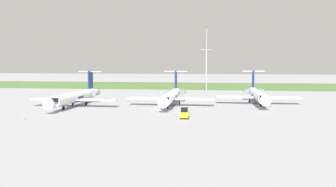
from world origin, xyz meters
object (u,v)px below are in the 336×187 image
object	(u,v)px
baggage_tug	(185,114)
safety_cone_front_marker	(25,118)
regional_jet_second	(172,95)
antenna_mast	(206,65)
regional_jet_nearest	(77,96)
regional_jet_third	(257,94)

from	to	relation	value
baggage_tug	safety_cone_front_marker	distance (m)	32.02
regional_jet_second	antenna_mast	distance (m)	44.57
baggage_tug	regional_jet_nearest	bearing A→B (deg)	150.86
regional_jet_second	safety_cone_front_marker	world-z (taller)	regional_jet_second
regional_jet_second	baggage_tug	size ratio (longest dim) A/B	9.69
regional_jet_nearest	regional_jet_third	distance (m)	49.61
regional_jet_third	regional_jet_nearest	bearing A→B (deg)	-165.54
regional_jet_nearest	regional_jet_second	world-z (taller)	same
antenna_mast	safety_cone_front_marker	distance (m)	79.34
baggage_tug	antenna_mast	bearing A→B (deg)	87.42
baggage_tug	safety_cone_front_marker	xyz separation A→B (m)	(-31.54, -5.50, -0.73)
safety_cone_front_marker	antenna_mast	bearing A→B (deg)	64.01
regional_jet_third	antenna_mast	bearing A→B (deg)	112.64
regional_jet_second	regional_jet_third	size ratio (longest dim) A/B	1.00
regional_jet_nearest	antenna_mast	world-z (taller)	antenna_mast
regional_jet_third	baggage_tug	distance (m)	34.28
regional_jet_second	safety_cone_front_marker	bearing A→B (deg)	-133.35
antenna_mast	safety_cone_front_marker	world-z (taller)	antenna_mast
regional_jet_nearest	safety_cone_front_marker	xyz separation A→B (m)	(-1.48, -22.26, -2.26)
regional_jet_nearest	regional_jet_second	bearing A→B (deg)	12.38
regional_jet_nearest	antenna_mast	bearing A→B (deg)	55.75
safety_cone_front_marker	regional_jet_nearest	bearing A→B (deg)	86.20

